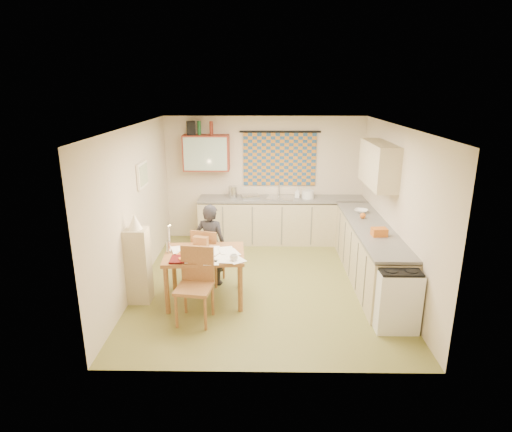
{
  "coord_description": "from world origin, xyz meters",
  "views": [
    {
      "loc": [
        -0.05,
        -6.31,
        3.06
      ],
      "look_at": [
        -0.14,
        0.2,
        1.08
      ],
      "focal_mm": 30.0,
      "sensor_mm": 36.0,
      "label": 1
    }
  ],
  "objects_px": {
    "stove": "(395,297)",
    "chair_far": "(209,266)",
    "counter_back": "(281,220)",
    "person": "(211,245)",
    "counter_right": "(369,253)",
    "dining_table": "(205,276)",
    "shelf_stand": "(139,266)"
  },
  "relations": [
    {
      "from": "dining_table",
      "to": "person",
      "type": "height_order",
      "value": "person"
    },
    {
      "from": "counter_right",
      "to": "dining_table",
      "type": "height_order",
      "value": "counter_right"
    },
    {
      "from": "counter_back",
      "to": "counter_right",
      "type": "distance_m",
      "value": 2.21
    },
    {
      "from": "counter_back",
      "to": "stove",
      "type": "bearing_deg",
      "value": -66.95
    },
    {
      "from": "person",
      "to": "shelf_stand",
      "type": "relative_size",
      "value": 1.18
    },
    {
      "from": "stove",
      "to": "shelf_stand",
      "type": "relative_size",
      "value": 0.75
    },
    {
      "from": "counter_right",
      "to": "shelf_stand",
      "type": "bearing_deg",
      "value": -166.93
    },
    {
      "from": "stove",
      "to": "chair_far",
      "type": "distance_m",
      "value": 2.9
    },
    {
      "from": "counter_right",
      "to": "stove",
      "type": "height_order",
      "value": "counter_right"
    },
    {
      "from": "dining_table",
      "to": "chair_far",
      "type": "height_order",
      "value": "chair_far"
    },
    {
      "from": "counter_right",
      "to": "dining_table",
      "type": "distance_m",
      "value": 2.69
    },
    {
      "from": "person",
      "to": "counter_right",
      "type": "bearing_deg",
      "value": -161.45
    },
    {
      "from": "person",
      "to": "shelf_stand",
      "type": "bearing_deg",
      "value": 45.15
    },
    {
      "from": "counter_right",
      "to": "counter_back",
      "type": "bearing_deg",
      "value": 127.97
    },
    {
      "from": "dining_table",
      "to": "person",
      "type": "relative_size",
      "value": 0.9
    },
    {
      "from": "counter_right",
      "to": "dining_table",
      "type": "bearing_deg",
      "value": -163.34
    },
    {
      "from": "chair_far",
      "to": "shelf_stand",
      "type": "distance_m",
      "value": 1.17
    },
    {
      "from": "counter_back",
      "to": "chair_far",
      "type": "bearing_deg",
      "value": -122.79
    },
    {
      "from": "dining_table",
      "to": "person",
      "type": "bearing_deg",
      "value": 83.53
    },
    {
      "from": "counter_right",
      "to": "chair_far",
      "type": "xyz_separation_m",
      "value": [
        -2.6,
        -0.19,
        -0.16
      ]
    },
    {
      "from": "person",
      "to": "shelf_stand",
      "type": "height_order",
      "value": "person"
    },
    {
      "from": "stove",
      "to": "chair_far",
      "type": "xyz_separation_m",
      "value": [
        -2.6,
        1.27,
        -0.13
      ]
    },
    {
      "from": "dining_table",
      "to": "chair_far",
      "type": "bearing_deg",
      "value": 88.38
    },
    {
      "from": "shelf_stand",
      "to": "counter_back",
      "type": "bearing_deg",
      "value": 49.61
    },
    {
      "from": "stove",
      "to": "chair_far",
      "type": "height_order",
      "value": "chair_far"
    },
    {
      "from": "counter_right",
      "to": "person",
      "type": "distance_m",
      "value": 2.57
    },
    {
      "from": "stove",
      "to": "person",
      "type": "distance_m",
      "value": 2.85
    },
    {
      "from": "counter_back",
      "to": "chair_far",
      "type": "relative_size",
      "value": 3.54
    },
    {
      "from": "shelf_stand",
      "to": "person",
      "type": "bearing_deg",
      "value": 31.48
    },
    {
      "from": "counter_back",
      "to": "counter_right",
      "type": "bearing_deg",
      "value": -52.03
    },
    {
      "from": "chair_far",
      "to": "shelf_stand",
      "type": "height_order",
      "value": "shelf_stand"
    },
    {
      "from": "counter_back",
      "to": "person",
      "type": "distance_m",
      "value": 2.3
    }
  ]
}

